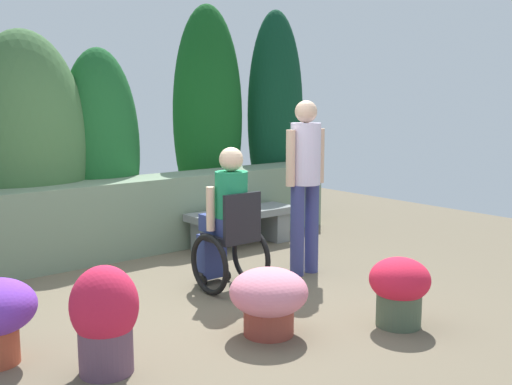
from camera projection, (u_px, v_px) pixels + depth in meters
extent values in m
plane|color=brown|center=(200.00, 303.00, 5.31)|extent=(11.36, 11.36, 0.00)
cube|color=slate|center=(101.00, 220.00, 6.73)|extent=(6.32, 0.55, 0.86)
ellipsoid|color=#3F6739|center=(27.00, 146.00, 6.61)|extent=(1.35, 0.95, 2.49)
ellipsoid|color=#1A5726|center=(101.00, 149.00, 7.15)|extent=(0.97, 0.68, 2.34)
ellipsoid|color=#13501B|center=(208.00, 117.00, 8.38)|extent=(1.04, 0.73, 3.01)
ellipsoid|color=#0D3A23|center=(275.00, 115.00, 8.94)|extent=(0.92, 0.64, 3.01)
cube|color=slate|center=(207.00, 238.00, 7.00)|extent=(0.20, 0.38, 0.36)
cube|color=slate|center=(274.00, 226.00, 7.63)|extent=(0.20, 0.38, 0.36)
cube|color=slate|center=(242.00, 213.00, 7.28)|extent=(1.37, 0.45, 0.08)
cube|color=black|center=(230.00, 237.00, 5.62)|extent=(0.40, 0.40, 0.06)
cube|color=black|center=(242.00, 215.00, 5.44)|extent=(0.40, 0.04, 0.40)
cube|color=black|center=(211.00, 271.00, 5.92)|extent=(0.28, 0.12, 0.03)
torus|color=black|center=(209.00, 265.00, 5.50)|extent=(0.05, 0.56, 0.56)
torus|color=black|center=(251.00, 256.00, 5.80)|extent=(0.05, 0.56, 0.56)
cylinder|color=black|center=(203.00, 281.00, 5.79)|extent=(0.03, 0.10, 0.10)
cylinder|color=black|center=(227.00, 275.00, 5.96)|extent=(0.03, 0.10, 0.10)
cube|color=navy|center=(224.00, 224.00, 5.68)|extent=(0.30, 0.40, 0.16)
cube|color=navy|center=(212.00, 255.00, 5.88)|extent=(0.26, 0.14, 0.43)
cylinder|color=#1F8955|center=(231.00, 199.00, 5.54)|extent=(0.30, 0.30, 0.50)
cylinder|color=beige|center=(211.00, 209.00, 5.48)|extent=(0.08, 0.08, 0.40)
cylinder|color=beige|center=(244.00, 204.00, 5.72)|extent=(0.08, 0.08, 0.40)
sphere|color=beige|center=(231.00, 159.00, 5.49)|extent=(0.22, 0.22, 0.22)
cylinder|color=#393E7A|center=(297.00, 231.00, 6.07)|extent=(0.14, 0.14, 0.92)
cylinder|color=#393E7A|center=(312.00, 228.00, 6.20)|extent=(0.14, 0.14, 0.92)
cylinder|color=silver|center=(306.00, 154.00, 6.02)|extent=(0.30, 0.30, 0.61)
cylinder|color=beige|center=(291.00, 158.00, 5.90)|extent=(0.09, 0.09, 0.55)
cylinder|color=beige|center=(320.00, 156.00, 6.15)|extent=(0.09, 0.09, 0.55)
sphere|color=beige|center=(306.00, 112.00, 5.95)|extent=(0.22, 0.22, 0.22)
cylinder|color=#62445B|center=(106.00, 349.00, 3.96)|extent=(0.35, 0.35, 0.31)
ellipsoid|color=#2A671F|center=(105.00, 317.00, 3.92)|extent=(0.39, 0.39, 0.18)
ellipsoid|color=#CF2142|center=(104.00, 305.00, 3.91)|extent=(0.44, 0.44, 0.52)
cylinder|color=#485943|center=(399.00, 308.00, 4.77)|extent=(0.35, 0.35, 0.28)
ellipsoid|color=#1B4F17|center=(399.00, 286.00, 4.75)|extent=(0.39, 0.39, 0.12)
ellipsoid|color=red|center=(400.00, 279.00, 4.74)|extent=(0.48, 0.48, 0.34)
cylinder|color=brown|center=(269.00, 319.00, 4.60)|extent=(0.38, 0.38, 0.24)
ellipsoid|color=#184224|center=(269.00, 299.00, 4.58)|extent=(0.42, 0.42, 0.12)
ellipsoid|color=pink|center=(269.00, 292.00, 4.57)|extent=(0.59, 0.59, 0.35)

